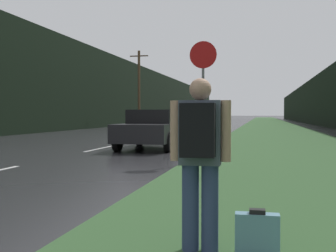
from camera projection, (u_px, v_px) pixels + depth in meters
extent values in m
cube|color=#33562D|center=(272.00, 128.00, 39.08)|extent=(6.00, 240.00, 0.02)
cube|color=silver|center=(101.00, 148.00, 15.75)|extent=(0.12, 3.00, 0.01)
cube|color=silver|center=(149.00, 138.00, 22.58)|extent=(0.12, 3.00, 0.01)
cube|color=silver|center=(175.00, 132.00, 29.41)|extent=(0.12, 3.00, 0.01)
cube|color=black|center=(133.00, 95.00, 52.37)|extent=(2.00, 140.00, 7.31)
cube|color=black|center=(325.00, 100.00, 47.45)|extent=(2.00, 140.00, 5.67)
cylinder|color=#4C3823|center=(139.00, 89.00, 40.13)|extent=(0.24, 0.24, 7.31)
cube|color=#4C3823|center=(139.00, 56.00, 40.04)|extent=(1.80, 0.10, 0.10)
cylinder|color=slate|center=(203.00, 116.00, 11.15)|extent=(0.07, 0.07, 2.50)
cylinder|color=#B71414|center=(203.00, 55.00, 11.11)|extent=(0.72, 0.02, 0.72)
cylinder|color=navy|center=(190.00, 208.00, 3.92)|extent=(0.16, 0.16, 0.82)
cylinder|color=navy|center=(210.00, 209.00, 3.89)|extent=(0.16, 0.16, 0.82)
cube|color=#4C5666|center=(200.00, 133.00, 3.89)|extent=(0.39, 0.23, 0.59)
sphere|color=tan|center=(200.00, 89.00, 3.87)|extent=(0.20, 0.20, 0.20)
cylinder|color=tan|center=(175.00, 131.00, 3.93)|extent=(0.09, 0.09, 0.56)
cylinder|color=tan|center=(226.00, 131.00, 3.84)|extent=(0.09, 0.09, 0.56)
cube|color=black|center=(198.00, 130.00, 3.69)|extent=(0.31, 0.19, 0.48)
cube|color=#6093A8|center=(257.00, 236.00, 3.78)|extent=(0.40, 0.15, 0.40)
cube|color=black|center=(257.00, 211.00, 3.77)|extent=(0.14, 0.10, 0.04)
cube|color=black|center=(152.00, 132.00, 15.61)|extent=(1.89, 4.32, 0.63)
cube|color=black|center=(154.00, 116.00, 15.80)|extent=(1.61, 1.95, 0.50)
cylinder|color=black|center=(168.00, 142.00, 14.11)|extent=(0.20, 0.69, 0.69)
cylinder|color=black|center=(117.00, 141.00, 14.51)|extent=(0.20, 0.69, 0.69)
cylinder|color=black|center=(183.00, 138.00, 16.73)|extent=(0.20, 0.69, 0.69)
cylinder|color=black|center=(139.00, 137.00, 17.12)|extent=(0.20, 0.69, 0.69)
cube|color=#2D3856|center=(206.00, 124.00, 30.57)|extent=(1.73, 4.80, 0.60)
cube|color=#1B2134|center=(206.00, 116.00, 30.79)|extent=(1.47, 2.16, 0.52)
cylinder|color=black|center=(215.00, 128.00, 28.95)|extent=(0.20, 0.61, 0.61)
cylinder|color=black|center=(191.00, 128.00, 29.31)|extent=(0.20, 0.61, 0.61)
cylinder|color=black|center=(219.00, 127.00, 31.85)|extent=(0.20, 0.61, 0.61)
cylinder|color=black|center=(198.00, 127.00, 32.21)|extent=(0.20, 0.61, 0.61)
cube|color=#6E684F|center=(215.00, 112.00, 72.38)|extent=(2.37, 2.53, 2.25)
cube|color=tan|center=(212.00, 110.00, 67.98)|extent=(2.49, 6.48, 3.00)
cylinder|color=black|center=(208.00, 119.00, 72.42)|extent=(0.28, 0.90, 0.90)
cylinder|color=black|center=(222.00, 119.00, 71.91)|extent=(0.28, 0.90, 0.90)
cylinder|color=black|center=(204.00, 119.00, 66.70)|extent=(0.28, 0.90, 0.90)
cylinder|color=black|center=(219.00, 119.00, 66.18)|extent=(0.28, 0.90, 0.90)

